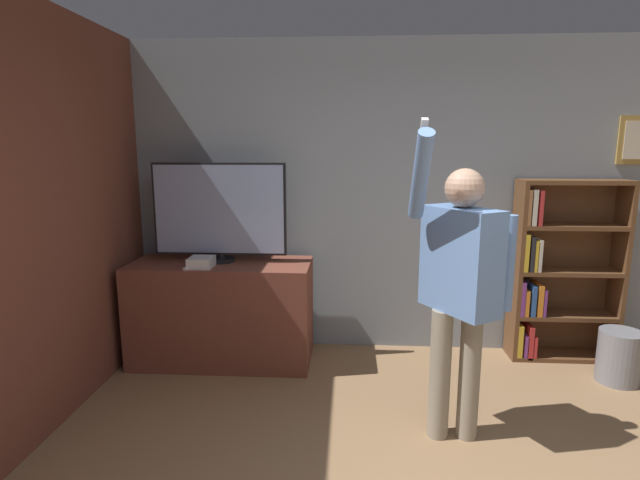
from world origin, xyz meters
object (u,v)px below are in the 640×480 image
object	(u,v)px
bookshelf	(555,273)
person	(460,279)
television	(220,211)
game_console	(201,262)
waste_bin	(619,357)

from	to	relation	value
bookshelf	person	world-z (taller)	person
television	bookshelf	world-z (taller)	television
person	game_console	bearing A→B (deg)	-147.56
television	waste_bin	world-z (taller)	television
person	television	bearing A→B (deg)	-154.16
game_console	person	xyz separation A→B (m)	(1.84, -0.88, 0.13)
game_console	waste_bin	bearing A→B (deg)	-0.67
television	waste_bin	size ratio (longest dim) A/B	2.67
waste_bin	person	bearing A→B (deg)	-149.72
television	person	xyz separation A→B (m)	(1.73, -1.08, -0.25)
game_console	person	bearing A→B (deg)	-25.51
game_console	person	size ratio (longest dim) A/B	0.10
television	game_console	size ratio (longest dim) A/B	5.45
person	waste_bin	world-z (taller)	person
person	waste_bin	bearing A→B (deg)	88.23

